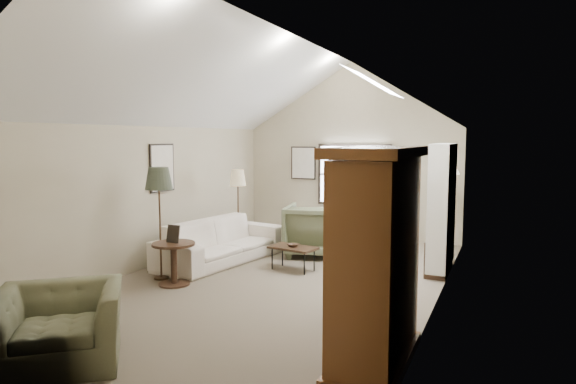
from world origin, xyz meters
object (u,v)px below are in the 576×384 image
at_px(coffee_table, 293,258).
at_px(sofa, 221,241).
at_px(armchair_near, 60,327).
at_px(armoire, 376,258).
at_px(side_chair, 347,213).
at_px(armchair_far, 314,230).
at_px(side_table, 174,264).

bearing_deg(coffee_table, sofa, 178.77).
height_order(armchair_near, coffee_table, armchair_near).
bearing_deg(armoire, armchair_near, -156.36).
bearing_deg(armoire, side_chair, 109.43).
xyz_separation_m(armoire, side_chair, (-2.15, 6.10, -0.51)).
relative_size(coffee_table, side_chair, 0.68).
height_order(armchair_near, armchair_far, armchair_far).
height_order(armoire, coffee_table, armoire).
bearing_deg(armoire, sofa, 139.67).
height_order(armchair_near, side_table, armchair_near).
bearing_deg(armchair_near, side_table, 63.36).
bearing_deg(armoire, side_table, 156.98).
distance_m(sofa, armchair_far, 1.84).
bearing_deg(armoire, coffee_table, 125.60).
bearing_deg(armchair_far, coffee_table, 81.09).
bearing_deg(coffee_table, armchair_near, -99.45).
height_order(sofa, armchair_near, sofa).
bearing_deg(armchair_far, side_table, 53.26).
relative_size(armchair_near, side_table, 1.79).
distance_m(armchair_far, side_chair, 1.82).
bearing_deg(sofa, armchair_far, -40.88).
relative_size(sofa, coffee_table, 3.29).
relative_size(armchair_far, side_table, 1.65).
bearing_deg(armchair_near, sofa, 60.07).
relative_size(armoire, armchair_far, 1.99).
xyz_separation_m(armoire, sofa, (-3.67, 3.12, -0.71)).
xyz_separation_m(armoire, armchair_near, (-2.94, -1.29, -0.71)).
bearing_deg(armoire, armchair_far, 117.81).
bearing_deg(sofa, side_table, -167.03).
height_order(armoire, armchair_near, armoire).
bearing_deg(armchair_near, armoire, -15.76).
relative_size(armchair_far, side_chair, 0.93).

